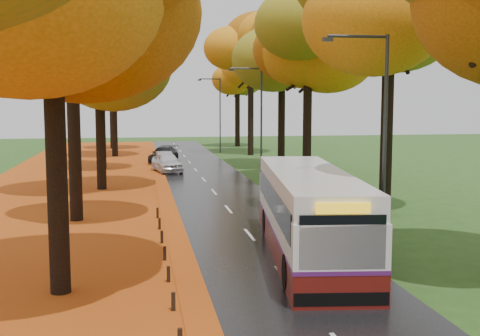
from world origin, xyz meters
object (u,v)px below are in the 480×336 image
object	(u,v)px
bus	(308,211)
car_white	(167,162)
car_silver	(165,159)
car_dark	(164,154)
streetlamp_near	(378,127)
streetlamp_far	(218,109)
streetlamp_mid	(258,113)

from	to	relation	value
bus	car_white	size ratio (longest dim) A/B	2.70
bus	car_silver	xyz separation A→B (m)	(-3.85, 31.01, -1.01)
car_white	car_dark	size ratio (longest dim) A/B	0.93
streetlamp_near	car_silver	world-z (taller)	streetlamp_near
streetlamp_near	car_white	world-z (taller)	streetlamp_near
car_white	car_silver	size ratio (longest dim) A/B	1.20
streetlamp_far	car_white	distance (m)	18.59
streetlamp_far	car_dark	xyz separation A→B (m)	(-6.23, -9.51, -3.98)
car_dark	bus	bearing A→B (deg)	-66.80
car_dark	car_silver	bearing A→B (deg)	-74.31
bus	car_white	xyz separation A→B (m)	(-3.85, 26.56, -0.86)
car_silver	car_white	bearing A→B (deg)	-93.99
streetlamp_far	car_white	bearing A→B (deg)	-110.28
car_white	car_silver	bearing A→B (deg)	78.57
streetlamp_near	car_silver	size ratio (longest dim) A/B	2.17
streetlamp_near	streetlamp_far	bearing A→B (deg)	90.00
streetlamp_mid	car_dark	bearing A→B (deg)	116.52
bus	streetlamp_mid	bearing A→B (deg)	90.71
streetlamp_mid	bus	world-z (taller)	streetlamp_mid
streetlamp_mid	streetlamp_far	distance (m)	22.00
car_white	car_dark	xyz separation A→B (m)	(0.06, 7.53, -0.06)
streetlamp_near	streetlamp_far	xyz separation A→B (m)	(0.00, 44.00, 0.00)
bus	car_white	bearing A→B (deg)	105.42
streetlamp_near	car_dark	world-z (taller)	streetlamp_near
car_silver	car_dark	distance (m)	3.08
streetlamp_near	car_dark	distance (m)	35.27
streetlamp_far	car_silver	xyz separation A→B (m)	(-6.30, -12.59, -4.07)
car_white	car_dark	bearing A→B (deg)	78.10
streetlamp_near	car_dark	xyz separation A→B (m)	(-6.23, 34.49, -3.98)
car_silver	car_dark	xyz separation A→B (m)	(0.06, 3.08, 0.09)
streetlamp_mid	car_silver	xyz separation A→B (m)	(-6.30, 9.41, -4.07)
bus	car_white	world-z (taller)	bus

